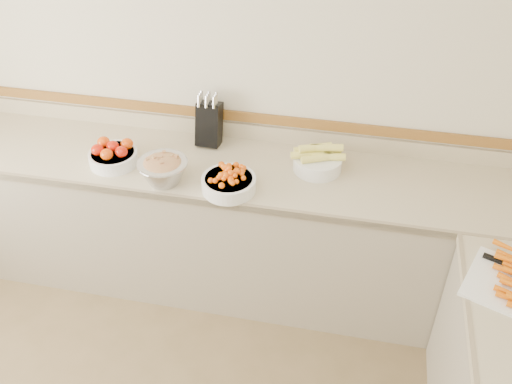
% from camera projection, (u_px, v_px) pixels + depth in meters
% --- Properties ---
extents(back_wall, '(4.00, 0.00, 4.00)m').
position_uv_depth(back_wall, '(219.00, 75.00, 3.24)').
color(back_wall, beige).
rests_on(back_wall, ground_plane).
extents(counter_back, '(4.00, 0.65, 1.08)m').
position_uv_depth(counter_back, '(211.00, 224.00, 3.50)').
color(counter_back, '#C4B48E').
rests_on(counter_back, ground_plane).
extents(knife_block, '(0.14, 0.17, 0.33)m').
position_uv_depth(knife_block, '(209.00, 123.00, 3.33)').
color(knife_block, black).
rests_on(knife_block, counter_back).
extents(tomato_bowl, '(0.28, 0.28, 0.14)m').
position_uv_depth(tomato_bowl, '(113.00, 155.00, 3.21)').
color(tomato_bowl, white).
rests_on(tomato_bowl, counter_back).
extents(cherry_tomato_bowl, '(0.29, 0.29, 0.16)m').
position_uv_depth(cherry_tomato_bowl, '(229.00, 182.00, 3.01)').
color(cherry_tomato_bowl, white).
rests_on(cherry_tomato_bowl, counter_back).
extents(corn_bowl, '(0.30, 0.27, 0.16)m').
position_uv_depth(corn_bowl, '(318.00, 160.00, 3.16)').
color(corn_bowl, white).
rests_on(corn_bowl, counter_back).
extents(rhubarb_bowl, '(0.27, 0.27, 0.16)m').
position_uv_depth(rhubarb_bowl, '(163.00, 169.00, 3.05)').
color(rhubarb_bowl, '#B2B2BA').
rests_on(rhubarb_bowl, counter_back).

